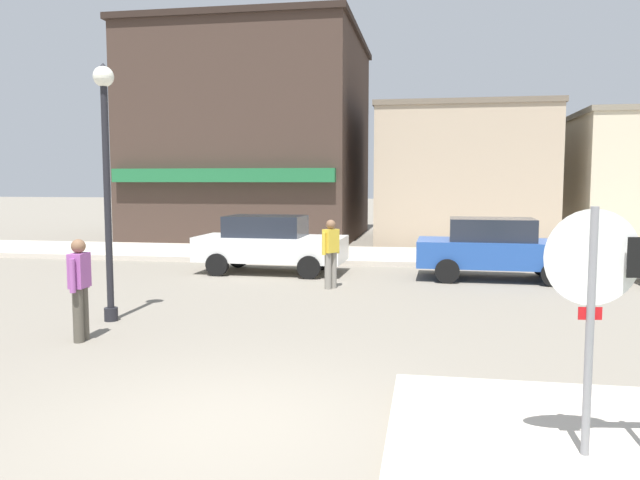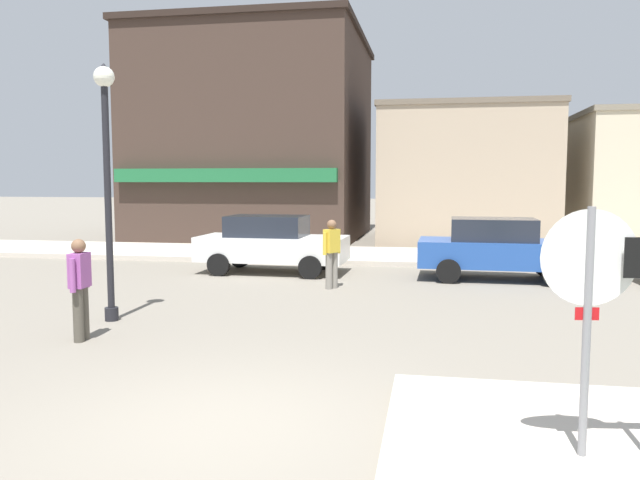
{
  "view_description": "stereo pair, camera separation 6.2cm",
  "coord_description": "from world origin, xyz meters",
  "px_view_note": "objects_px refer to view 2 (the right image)",
  "views": [
    {
      "loc": [
        2.01,
        -5.94,
        2.52
      ],
      "look_at": [
        0.18,
        4.5,
        1.5
      ],
      "focal_mm": 35.0,
      "sensor_mm": 36.0,
      "label": 1
    },
    {
      "loc": [
        2.07,
        -5.93,
        2.52
      ],
      "look_at": [
        0.18,
        4.5,
        1.5
      ],
      "focal_mm": 35.0,
      "sensor_mm": 36.0,
      "label": 2
    }
  ],
  "objects_px": {
    "stop_sign": "(588,299)",
    "parked_car_second": "(497,248)",
    "lamp_post": "(107,155)",
    "parked_car_nearest": "(271,243)",
    "pedestrian_crossing_far": "(332,252)",
    "pedestrian_crossing_near": "(80,286)"
  },
  "relations": [
    {
      "from": "lamp_post",
      "to": "parked_car_nearest",
      "type": "height_order",
      "value": "lamp_post"
    },
    {
      "from": "parked_car_nearest",
      "to": "lamp_post",
      "type": "bearing_deg",
      "value": -102.25
    },
    {
      "from": "parked_car_nearest",
      "to": "pedestrian_crossing_far",
      "type": "height_order",
      "value": "pedestrian_crossing_far"
    },
    {
      "from": "stop_sign",
      "to": "lamp_post",
      "type": "xyz_separation_m",
      "value": [
        -6.96,
        4.68,
        1.44
      ]
    },
    {
      "from": "parked_car_second",
      "to": "pedestrian_crossing_far",
      "type": "height_order",
      "value": "pedestrian_crossing_far"
    },
    {
      "from": "parked_car_second",
      "to": "lamp_post",
      "type": "bearing_deg",
      "value": -140.31
    },
    {
      "from": "pedestrian_crossing_near",
      "to": "parked_car_nearest",
      "type": "bearing_deg",
      "value": 81.77
    },
    {
      "from": "stop_sign",
      "to": "parked_car_second",
      "type": "relative_size",
      "value": 0.57
    },
    {
      "from": "stop_sign",
      "to": "parked_car_second",
      "type": "xyz_separation_m",
      "value": [
        0.33,
        10.73,
        -0.71
      ]
    },
    {
      "from": "stop_sign",
      "to": "parked_car_nearest",
      "type": "height_order",
      "value": "stop_sign"
    },
    {
      "from": "parked_car_nearest",
      "to": "pedestrian_crossing_far",
      "type": "distance_m",
      "value": 2.99
    },
    {
      "from": "lamp_post",
      "to": "pedestrian_crossing_near",
      "type": "distance_m",
      "value": 2.52
    },
    {
      "from": "parked_car_nearest",
      "to": "pedestrian_crossing_near",
      "type": "xyz_separation_m",
      "value": [
        -1.1,
        -7.58,
        0.06
      ]
    },
    {
      "from": "lamp_post",
      "to": "pedestrian_crossing_far",
      "type": "distance_m",
      "value": 5.63
    },
    {
      "from": "parked_car_second",
      "to": "stop_sign",
      "type": "bearing_deg",
      "value": -91.74
    },
    {
      "from": "stop_sign",
      "to": "lamp_post",
      "type": "relative_size",
      "value": 0.51
    },
    {
      "from": "stop_sign",
      "to": "parked_car_second",
      "type": "distance_m",
      "value": 10.76
    },
    {
      "from": "lamp_post",
      "to": "parked_car_nearest",
      "type": "distance_m",
      "value": 6.69
    },
    {
      "from": "parked_car_second",
      "to": "pedestrian_crossing_far",
      "type": "bearing_deg",
      "value": -152.35
    },
    {
      "from": "parked_car_nearest",
      "to": "pedestrian_crossing_near",
      "type": "relative_size",
      "value": 2.51
    },
    {
      "from": "lamp_post",
      "to": "pedestrian_crossing_far",
      "type": "height_order",
      "value": "lamp_post"
    },
    {
      "from": "stop_sign",
      "to": "parked_car_second",
      "type": "bearing_deg",
      "value": 88.26
    }
  ]
}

